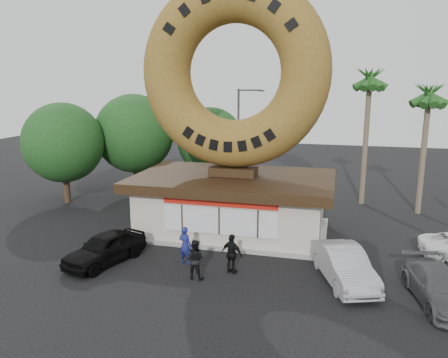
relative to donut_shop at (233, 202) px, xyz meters
The scene contains 15 objects.
ground 6.24m from the donut_shop, 90.00° to the right, with size 90.00×90.00×0.00m, color black.
donut_shop is the anchor object (origin of this frame).
giant_donut 7.21m from the donut_shop, 90.00° to the left, with size 10.35×10.35×2.64m, color olive.
tree_west 12.15m from the donut_shop, 143.55° to the left, with size 6.00×6.00×7.65m.
tree_mid 10.12m from the donut_shop, 113.92° to the left, with size 5.20×5.20×6.63m.
tree_far 13.59m from the donut_shop, 166.94° to the left, with size 5.60×5.60×7.14m.
palm_near 12.83m from the donut_shop, 46.90° to the left, with size 2.60×2.60×9.75m.
palm_far 14.00m from the donut_shop, 30.64° to the left, with size 2.60×2.60×8.75m.
street_lamp 10.54m from the donut_shop, 100.50° to the left, with size 2.11×0.20×8.00m.
person_left 5.36m from the donut_shop, 101.97° to the right, with size 0.67×0.44×1.84m, color navy.
person_center 6.65m from the donut_shop, 91.35° to the right, with size 0.86×0.67×1.78m, color black.
person_right 5.85m from the donut_shop, 77.08° to the right, with size 1.08×0.45×1.84m, color black.
car_black 7.80m from the donut_shop, 128.72° to the right, with size 1.75×4.36×1.49m, color black.
car_silver 8.19m from the donut_shop, 40.62° to the right, with size 1.62×4.66×1.53m, color #A4A3A8.
car_grey 11.65m from the donut_shop, 32.68° to the right, with size 1.84×4.52×1.31m, color #4D5051.
Camera 1 is at (5.60, -17.57, 8.42)m, focal length 35.00 mm.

